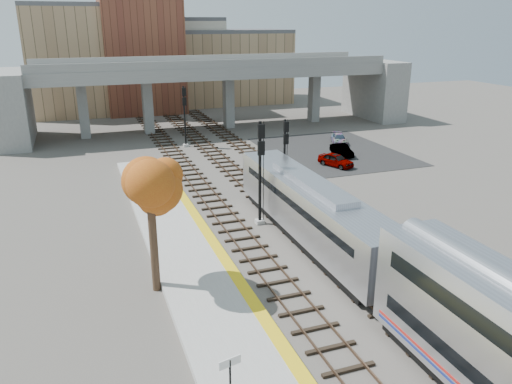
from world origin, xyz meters
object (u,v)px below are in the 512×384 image
object	(u,v)px
signal_mast_near	(260,174)
car_a	(336,160)
signal_mast_mid	(285,160)
car_c	(339,139)
signal_mast_far	(185,117)
locomotive	(310,209)
tree	(150,192)
car_b	(342,150)

from	to	relation	value
signal_mast_near	car_a	world-z (taller)	signal_mast_near
signal_mast_mid	car_c	bearing A→B (deg)	48.04
signal_mast_near	signal_mast_far	bearing A→B (deg)	90.00
signal_mast_mid	car_a	xyz separation A→B (m)	(8.39, 6.36, -2.42)
locomotive	tree	distance (m)	11.66
locomotive	tree	xyz separation A→B (m)	(-10.74, -2.97, 3.43)
signal_mast_near	car_a	xyz separation A→B (m)	(12.49, 11.55, -3.15)
car_b	car_c	bearing A→B (deg)	69.61
locomotive	car_b	world-z (taller)	locomotive
locomotive	car_c	distance (m)	28.77
car_b	car_c	size ratio (longest dim) A/B	0.98
signal_mast_far	car_a	xyz separation A→B (m)	(12.49, -13.50, -2.79)
signal_mast_far	car_a	distance (m)	18.61
locomotive	car_a	xyz separation A→B (m)	(10.39, 15.43, -1.58)
car_b	car_c	world-z (taller)	car_b
tree	car_a	world-z (taller)	tree
signal_mast_near	signal_mast_far	distance (m)	25.05
car_a	car_b	world-z (taller)	car_a
signal_mast_far	car_c	distance (m)	18.52
signal_mast_near	car_a	bearing A→B (deg)	42.75
car_a	car_c	world-z (taller)	car_a
car_b	signal_mast_near	bearing A→B (deg)	-129.59
signal_mast_far	car_b	distance (m)	18.35
car_a	locomotive	bearing A→B (deg)	-146.59
car_a	car_c	xyz separation A→B (m)	(5.17, 8.72, -0.09)
tree	car_a	xyz separation A→B (m)	(21.13, 18.40, -5.01)
locomotive	car_c	size ratio (longest dim) A/B	4.86
signal_mast_far	signal_mast_mid	bearing A→B (deg)	-78.34
signal_mast_near	car_b	bearing A→B (deg)	44.80
signal_mast_near	signal_mast_mid	bearing A→B (deg)	51.67
signal_mast_near	car_b	xyz separation A→B (m)	(15.07, 14.97, -3.17)
tree	car_c	world-z (taller)	tree
signal_mast_far	locomotive	bearing A→B (deg)	-85.85
signal_mast_mid	car_b	size ratio (longest dim) A/B	1.70
signal_mast_mid	signal_mast_far	bearing A→B (deg)	101.66
locomotive	car_a	distance (m)	18.67
signal_mast_near	signal_mast_mid	world-z (taller)	signal_mast_near
locomotive	tree	world-z (taller)	tree
locomotive	car_b	xyz separation A→B (m)	(12.97, 18.86, -1.61)
locomotive	signal_mast_far	size ratio (longest dim) A/B	2.71
tree	car_a	bearing A→B (deg)	41.06
tree	car_b	distance (m)	32.62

